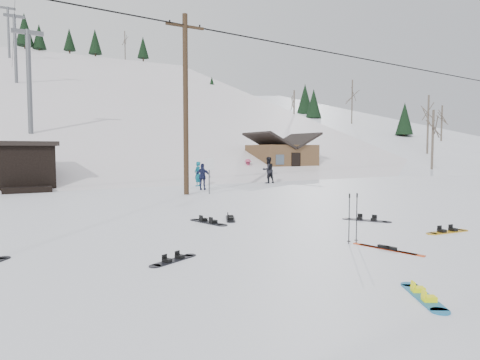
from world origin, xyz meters
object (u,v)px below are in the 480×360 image
utility_pole (186,102)px  hero_snowboard (423,296)px  cabin (282,159)px  hero_skis (387,249)px

utility_pole → hero_snowboard: utility_pole is taller
cabin → hero_skis: cabin is taller
utility_pole → hero_skis: (-0.75, -13.55, -4.66)m
hero_snowboard → cabin: bearing=-0.1°
utility_pole → hero_skis: utility_pole is taller
cabin → hero_snowboard: cabin is taller
hero_skis → hero_snowboard: bearing=-141.3°
utility_pole → cabin: bearing=37.6°
utility_pole → cabin: (13.00, 10.00, -3.20)m
utility_pole → hero_snowboard: 16.91m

